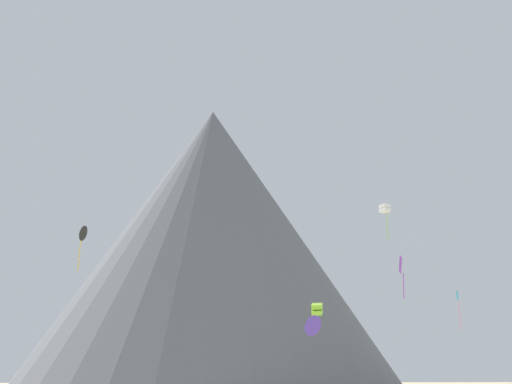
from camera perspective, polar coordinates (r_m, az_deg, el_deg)
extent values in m
cone|color=slate|center=(141.18, -3.70, -4.23)|extent=(101.97, 101.97, 56.55)
cone|color=slate|center=(143.24, -5.56, -7.51)|extent=(36.23, 36.23, 40.88)
cone|color=slate|center=(146.80, -3.86, -8.70)|extent=(38.96, 38.96, 35.86)
cube|color=#33BCDB|center=(92.64, 16.08, -8.11)|extent=(0.53, 0.86, 1.25)
cylinder|color=pink|center=(92.47, 16.27, -9.63)|extent=(0.31, 0.51, 3.76)
cube|color=white|center=(87.64, 10.45, -1.48)|extent=(1.38, 1.39, 0.49)
cube|color=white|center=(87.75, 10.43, -1.17)|extent=(1.38, 1.39, 0.49)
cylinder|color=#8CD133|center=(87.29, 10.66, -2.74)|extent=(0.18, 0.28, 3.48)
cone|color=#5138B2|center=(67.39, 4.60, -10.77)|extent=(2.18, 1.80, 1.99)
cube|color=#8CD133|center=(78.00, 5.00, -9.72)|extent=(1.44, 1.51, 0.84)
cube|color=#8CD133|center=(78.05, 4.99, -9.26)|extent=(1.44, 1.51, 0.84)
cylinder|color=teal|center=(77.92, 5.05, -10.61)|extent=(0.30, 0.24, 1.93)
cone|color=black|center=(65.84, -13.98, -3.26)|extent=(1.04, 1.55, 1.44)
cylinder|color=gold|center=(65.50, -14.21, -5.07)|extent=(0.21, 0.31, 2.79)
cube|color=purple|center=(65.72, 11.68, -5.81)|extent=(0.62, 0.88, 1.64)
cylinder|color=purple|center=(65.52, 11.92, -7.48)|extent=(0.11, 0.38, 2.32)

